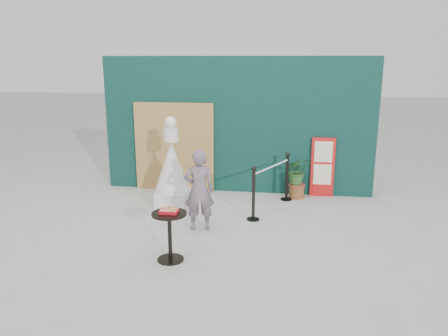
% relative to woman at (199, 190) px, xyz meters
% --- Properties ---
extents(ground, '(60.00, 60.00, 0.00)m').
position_rel_woman_xyz_m(ground, '(0.36, -0.68, -0.72)').
color(ground, '#ADAAA5').
rests_on(ground, ground).
extents(back_wall, '(6.00, 0.30, 3.00)m').
position_rel_woman_xyz_m(back_wall, '(0.36, 2.47, 0.78)').
color(back_wall, '#0A302B').
rests_on(back_wall, ground).
extents(bamboo_fence, '(1.80, 0.08, 2.00)m').
position_rel_woman_xyz_m(bamboo_fence, '(-1.04, 2.26, 0.28)').
color(bamboo_fence, tan).
rests_on(bamboo_fence, ground).
extents(woman, '(0.59, 0.46, 1.44)m').
position_rel_woman_xyz_m(woman, '(0.00, 0.00, 0.00)').
color(woman, slate).
rests_on(woman, ground).
extents(menu_board, '(0.50, 0.07, 1.30)m').
position_rel_woman_xyz_m(menu_board, '(2.26, 2.28, -0.07)').
color(menu_board, red).
rests_on(menu_board, ground).
extents(statue, '(0.72, 0.72, 1.84)m').
position_rel_woman_xyz_m(statue, '(-0.78, 1.11, 0.03)').
color(statue, white).
rests_on(statue, ground).
extents(cafe_table, '(0.52, 0.52, 0.75)m').
position_rel_woman_xyz_m(cafe_table, '(-0.18, -1.28, -0.22)').
color(cafe_table, black).
rests_on(cafe_table, ground).
extents(food_basket, '(0.26, 0.19, 0.11)m').
position_rel_woman_xyz_m(food_basket, '(-0.18, -1.28, 0.07)').
color(food_basket, red).
rests_on(food_basket, cafe_table).
extents(planter, '(0.53, 0.46, 0.90)m').
position_rel_woman_xyz_m(planter, '(1.72, 2.06, -0.20)').
color(planter, brown).
rests_on(planter, ground).
extents(stanchion_barrier, '(0.84, 1.54, 1.03)m').
position_rel_woman_xyz_m(stanchion_barrier, '(1.20, 1.24, -0.23)').
color(stanchion_barrier, black).
rests_on(stanchion_barrier, ground).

